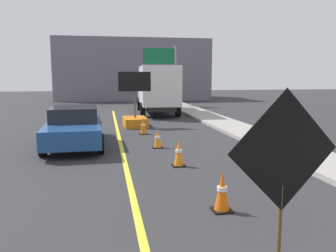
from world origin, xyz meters
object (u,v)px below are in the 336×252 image
object	(u,v)px
traffic_cone_far_lane	(158,139)
highway_guide_sign	(166,65)
traffic_cone_near_sign	(222,192)
traffic_cone_mid_lane	(179,153)
arrow_board_trailer	(135,117)
traffic_cone_curbside	(143,126)
box_truck	(157,88)
roadwork_sign	(283,154)
pickup_car	(74,126)

from	to	relation	value
traffic_cone_far_lane	highway_guide_sign	bearing A→B (deg)	79.15
traffic_cone_near_sign	traffic_cone_mid_lane	bearing A→B (deg)	91.96
arrow_board_trailer	highway_guide_sign	bearing A→B (deg)	72.89
arrow_board_trailer	highway_guide_sign	xyz separation A→B (m)	(3.62, 11.75, 2.94)
arrow_board_trailer	traffic_cone_curbside	bearing A→B (deg)	-86.11
arrow_board_trailer	highway_guide_sign	size ratio (longest dim) A/B	0.54
box_truck	traffic_cone_far_lane	world-z (taller)	box_truck
highway_guide_sign	traffic_cone_near_sign	world-z (taller)	highway_guide_sign
traffic_cone_curbside	roadwork_sign	bearing A→B (deg)	-86.26
pickup_car	highway_guide_sign	size ratio (longest dim) A/B	1.00
roadwork_sign	box_truck	bearing A→B (deg)	86.56
arrow_board_trailer	traffic_cone_near_sign	bearing A→B (deg)	-86.65
highway_guide_sign	traffic_cone_near_sign	size ratio (longest dim) A/B	6.65
traffic_cone_mid_lane	pickup_car	bearing A→B (deg)	130.61
traffic_cone_mid_lane	traffic_cone_curbside	xyz separation A→B (m)	(-0.38, 5.55, -0.02)
pickup_car	traffic_cone_mid_lane	world-z (taller)	pickup_car
box_truck	highway_guide_sign	size ratio (longest dim) A/B	1.42
traffic_cone_far_lane	traffic_cone_near_sign	bearing A→B (deg)	-86.92
highway_guide_sign	traffic_cone_curbside	distance (m)	14.85
roadwork_sign	highway_guide_sign	distance (m)	24.99
box_truck	traffic_cone_near_sign	distance (m)	17.17
roadwork_sign	arrow_board_trailer	xyz separation A→B (m)	(-0.86, 13.02, -0.99)
pickup_car	traffic_cone_near_sign	distance (m)	7.65
arrow_board_trailer	traffic_cone_near_sign	xyz separation A→B (m)	(0.66, -11.23, -0.11)
arrow_board_trailer	traffic_cone_curbside	xyz separation A→B (m)	(0.16, -2.37, -0.13)
traffic_cone_near_sign	traffic_cone_far_lane	world-z (taller)	traffic_cone_near_sign
pickup_car	traffic_cone_mid_lane	size ratio (longest dim) A/B	6.56
traffic_cone_far_lane	traffic_cone_curbside	xyz separation A→B (m)	(-0.18, 2.98, 0.03)
highway_guide_sign	traffic_cone_curbside	bearing A→B (deg)	-103.76
arrow_board_trailer	traffic_cone_far_lane	world-z (taller)	arrow_board_trailer
traffic_cone_near_sign	highway_guide_sign	bearing A→B (deg)	82.66
box_truck	traffic_cone_near_sign	size ratio (longest dim) A/B	9.45
traffic_cone_near_sign	traffic_cone_curbside	size ratio (longest dim) A/B	1.06
pickup_car	traffic_cone_far_lane	distance (m)	3.10
pickup_car	roadwork_sign	bearing A→B (deg)	-68.63
highway_guide_sign	traffic_cone_near_sign	distance (m)	23.37
roadwork_sign	traffic_cone_curbside	distance (m)	10.73
roadwork_sign	highway_guide_sign	world-z (taller)	highway_guide_sign
traffic_cone_far_lane	traffic_cone_mid_lane	bearing A→B (deg)	-85.47
box_truck	traffic_cone_near_sign	xyz separation A→B (m)	(-1.33, -17.07, -1.35)
arrow_board_trailer	box_truck	world-z (taller)	box_truck
traffic_cone_mid_lane	box_truck	bearing A→B (deg)	83.99
arrow_board_trailer	box_truck	bearing A→B (deg)	71.15
box_truck	highway_guide_sign	xyz separation A→B (m)	(1.63, 5.92, 1.70)
roadwork_sign	pickup_car	bearing A→B (deg)	111.37
roadwork_sign	traffic_cone_curbside	world-z (taller)	roadwork_sign
box_truck	traffic_cone_far_lane	distance (m)	11.38
highway_guide_sign	traffic_cone_far_lane	world-z (taller)	highway_guide_sign
arrow_board_trailer	traffic_cone_mid_lane	distance (m)	7.93
pickup_car	traffic_cone_mid_lane	distance (m)	4.77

